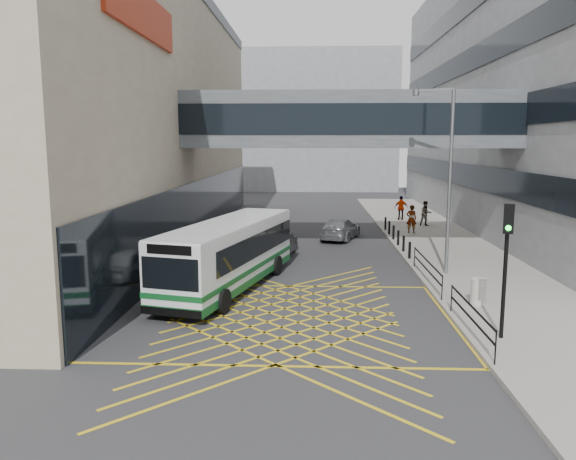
# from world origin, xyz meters

# --- Properties ---
(ground) EXTENTS (120.00, 120.00, 0.00)m
(ground) POSITION_xyz_m (0.00, 0.00, 0.00)
(ground) COLOR #333335
(building_whsmith) EXTENTS (24.17, 42.00, 16.00)m
(building_whsmith) POSITION_xyz_m (-17.98, 16.00, 8.00)
(building_whsmith) COLOR tan
(building_whsmith) RESTS_ON ground
(building_far) EXTENTS (28.00, 16.00, 18.00)m
(building_far) POSITION_xyz_m (-2.00, 60.00, 9.00)
(building_far) COLOR gray
(building_far) RESTS_ON ground
(skybridge) EXTENTS (20.00, 4.10, 3.00)m
(skybridge) POSITION_xyz_m (3.00, 12.00, 7.50)
(skybridge) COLOR #4D5358
(skybridge) RESTS_ON ground
(pavement) EXTENTS (6.00, 54.00, 0.16)m
(pavement) POSITION_xyz_m (9.00, 15.00, 0.08)
(pavement) COLOR gray
(pavement) RESTS_ON ground
(box_junction) EXTENTS (12.00, 9.00, 0.01)m
(box_junction) POSITION_xyz_m (0.00, 0.00, 0.00)
(box_junction) COLOR gold
(box_junction) RESTS_ON ground
(bus) EXTENTS (4.94, 10.71, 2.93)m
(bus) POSITION_xyz_m (-2.52, 4.07, 1.57)
(bus) COLOR silver
(bus) RESTS_ON ground
(car_white) EXTENTS (3.08, 4.85, 1.44)m
(car_white) POSITION_xyz_m (-4.50, 5.91, 0.72)
(car_white) COLOR silver
(car_white) RESTS_ON ground
(car_dark) EXTENTS (2.21, 4.42, 1.32)m
(car_dark) POSITION_xyz_m (-0.77, 11.27, 0.66)
(car_dark) COLOR black
(car_dark) RESTS_ON ground
(car_silver) EXTENTS (3.24, 4.97, 1.43)m
(car_silver) POSITION_xyz_m (2.88, 16.88, 0.72)
(car_silver) COLOR gray
(car_silver) RESTS_ON ground
(traffic_light) EXTENTS (0.34, 0.51, 4.30)m
(traffic_light) POSITION_xyz_m (7.02, -2.38, 2.96)
(traffic_light) COLOR black
(traffic_light) RESTS_ON pavement
(street_lamp) EXTENTS (1.89, 0.92, 8.58)m
(street_lamp) POSITION_xyz_m (7.22, 6.75, 5.05)
(street_lamp) COLOR slate
(street_lamp) RESTS_ON pavement
(litter_bin) EXTENTS (0.58, 0.58, 1.00)m
(litter_bin) POSITION_xyz_m (7.40, 1.45, 0.66)
(litter_bin) COLOR #ADA89E
(litter_bin) RESTS_ON pavement
(kerb_railings) EXTENTS (0.05, 12.54, 1.00)m
(kerb_railings) POSITION_xyz_m (6.15, 1.78, 0.88)
(kerb_railings) COLOR black
(kerb_railings) RESTS_ON pavement
(bollards) EXTENTS (0.14, 10.14, 0.90)m
(bollards) POSITION_xyz_m (6.25, 15.00, 0.61)
(bollards) COLOR black
(bollards) RESTS_ON pavement
(pedestrian_a) EXTENTS (0.80, 0.60, 1.92)m
(pedestrian_a) POSITION_xyz_m (7.83, 18.67, 1.12)
(pedestrian_a) COLOR gray
(pedestrian_a) RESTS_ON pavement
(pedestrian_b) EXTENTS (0.96, 0.64, 1.84)m
(pedestrian_b) POSITION_xyz_m (9.46, 21.98, 1.08)
(pedestrian_b) COLOR gray
(pedestrian_b) RESTS_ON pavement
(pedestrian_c) EXTENTS (1.14, 0.57, 1.90)m
(pedestrian_c) POSITION_xyz_m (8.15, 25.18, 1.11)
(pedestrian_c) COLOR gray
(pedestrian_c) RESTS_ON pavement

